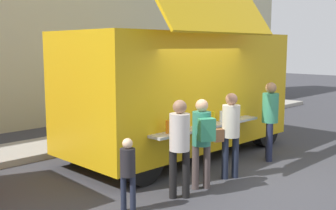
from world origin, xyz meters
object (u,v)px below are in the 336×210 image
at_px(customer_rear_waiting, 180,140).
at_px(customer_extra_browsing, 270,114).
at_px(food_truck_main, 180,89).
at_px(customer_mid_with_backpack, 202,135).
at_px(customer_front_ordering, 230,128).
at_px(trash_bin, 201,108).
at_px(child_near_queue, 128,168).

relative_size(customer_rear_waiting, customer_extra_browsing, 0.95).
distance_m(food_truck_main, customer_mid_with_backpack, 2.53).
height_order(customer_front_ordering, customer_mid_with_backpack, customer_front_ordering).
xyz_separation_m(customer_rear_waiting, customer_extra_browsing, (3.13, 0.15, 0.05)).
bearing_deg(customer_extra_browsing, food_truck_main, -5.27).
height_order(trash_bin, customer_mid_with_backpack, customer_mid_with_backpack).
bearing_deg(customer_mid_with_backpack, customer_front_ordering, -58.60).
relative_size(trash_bin, customer_front_ordering, 0.58).
distance_m(customer_front_ordering, child_near_queue, 2.45).
distance_m(trash_bin, child_near_queue, 7.82).
bearing_deg(child_near_queue, customer_mid_with_backpack, -36.06).
bearing_deg(child_near_queue, food_truck_main, -0.33).
bearing_deg(food_truck_main, child_near_queue, -149.93).
bearing_deg(trash_bin, customer_front_ordering, -134.97).
relative_size(customer_mid_with_backpack, customer_extra_browsing, 0.92).
height_order(trash_bin, customer_front_ordering, customer_front_ordering).
xyz_separation_m(customer_extra_browsing, child_near_queue, (-4.12, 0.02, -0.36)).
bearing_deg(customer_front_ordering, food_truck_main, 7.85).
xyz_separation_m(customer_front_ordering, customer_rear_waiting, (-1.45, -0.02, 0.01)).
bearing_deg(customer_front_ordering, customer_extra_browsing, -58.20).
bearing_deg(customer_rear_waiting, food_truck_main, -7.95).
distance_m(customer_mid_with_backpack, child_near_queue, 1.61).
xyz_separation_m(food_truck_main, customer_rear_waiting, (-2.12, -1.94, -0.55)).
distance_m(food_truck_main, customer_extra_browsing, 2.11).
bearing_deg(trash_bin, customer_extra_browsing, -121.81).
height_order(customer_front_ordering, child_near_queue, customer_front_ordering).
bearing_deg(customer_mid_with_backpack, customer_extra_browsing, -56.38).
relative_size(trash_bin, customer_extra_browsing, 0.55).
distance_m(trash_bin, customer_front_ordering, 6.01).
relative_size(customer_mid_with_backpack, customer_rear_waiting, 0.97).
xyz_separation_m(food_truck_main, customer_mid_with_backpack, (-1.53, -1.94, -0.56)).
height_order(food_truck_main, customer_mid_with_backpack, food_truck_main).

